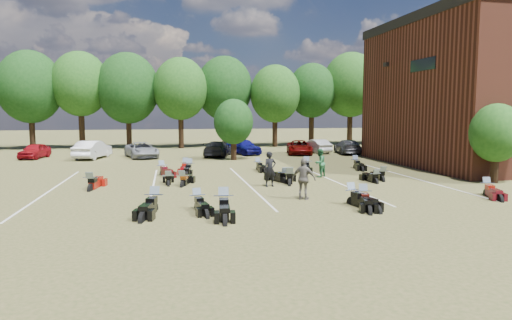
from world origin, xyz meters
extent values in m
plane|color=brown|center=(0.00, 0.00, 0.00)|extent=(160.00, 160.00, 0.00)
imported|color=maroon|center=(-18.21, 19.68, 0.64)|extent=(2.11, 3.94, 1.27)
imported|color=silver|center=(-13.42, 18.58, 0.76)|extent=(2.69, 4.85, 1.51)
imported|color=gray|center=(-9.46, 18.62, 0.66)|extent=(3.37, 5.14, 1.31)
imported|color=black|center=(-2.97, 18.52, 0.67)|extent=(3.20, 4.98, 1.34)
imported|color=#0C0C58|center=(-0.50, 19.94, 0.73)|extent=(3.18, 4.63, 1.46)
imported|color=beige|center=(6.56, 20.21, 0.64)|extent=(2.01, 4.08, 1.29)
imported|color=#5D0705|center=(4.57, 19.05, 0.64)|extent=(2.99, 4.92, 1.28)
imported|color=#37373C|center=(9.07, 18.65, 0.66)|extent=(2.51, 4.77, 1.32)
imported|color=black|center=(-1.97, 2.02, 0.92)|extent=(0.74, 0.56, 1.84)
imported|color=#246138|center=(1.71, 4.83, 0.86)|extent=(1.05, 1.02, 1.71)
imported|color=#5E5950|center=(-1.25, -1.72, 0.93)|extent=(1.15, 1.02, 1.87)
cube|color=black|center=(9.35, 12.00, 7.50)|extent=(0.30, 0.40, 0.30)
cube|color=black|center=(9.47, 7.00, 7.00)|extent=(0.06, 3.00, 0.80)
cylinder|color=black|center=(-21.00, 29.00, 2.04)|extent=(0.58, 0.58, 4.08)
ellipsoid|color=#1E4C19|center=(-21.00, 29.00, 6.33)|extent=(6.00, 6.00, 6.90)
cylinder|color=black|center=(-16.00, 29.00, 2.04)|extent=(0.58, 0.58, 4.08)
ellipsoid|color=#1E4C19|center=(-16.00, 29.00, 6.33)|extent=(6.00, 6.00, 6.90)
cylinder|color=black|center=(-11.00, 29.00, 2.04)|extent=(0.57, 0.58, 4.08)
ellipsoid|color=#1E4C19|center=(-11.00, 29.00, 6.33)|extent=(6.00, 6.00, 6.90)
cylinder|color=black|center=(-6.00, 29.00, 2.04)|extent=(0.57, 0.58, 4.08)
ellipsoid|color=#1E4C19|center=(-6.00, 29.00, 6.33)|extent=(6.00, 6.00, 6.90)
cylinder|color=black|center=(-1.00, 29.00, 2.04)|extent=(0.58, 0.58, 4.08)
ellipsoid|color=#1E4C19|center=(-1.00, 29.00, 6.33)|extent=(6.00, 6.00, 6.90)
cylinder|color=black|center=(4.00, 29.00, 2.04)|extent=(0.57, 0.58, 4.08)
ellipsoid|color=#1E4C19|center=(4.00, 29.00, 6.33)|extent=(6.00, 6.00, 6.90)
cylinder|color=black|center=(9.00, 29.00, 2.04)|extent=(0.57, 0.58, 4.08)
ellipsoid|color=#1E4C19|center=(9.00, 29.00, 6.33)|extent=(6.00, 6.00, 6.90)
cylinder|color=black|center=(14.00, 29.00, 2.04)|extent=(0.57, 0.58, 4.08)
ellipsoid|color=#1E4C19|center=(14.00, 29.00, 6.33)|extent=(6.00, 6.00, 6.90)
cylinder|color=black|center=(19.00, 29.00, 2.04)|extent=(0.58, 0.58, 4.08)
ellipsoid|color=#1E4C19|center=(19.00, 29.00, 6.33)|extent=(6.00, 6.00, 6.90)
cylinder|color=black|center=(24.00, 29.00, 2.04)|extent=(0.58, 0.58, 4.08)
ellipsoid|color=#1E4C19|center=(24.00, 29.00, 6.33)|extent=(6.00, 6.00, 6.90)
cylinder|color=black|center=(10.50, 1.00, 0.85)|extent=(0.24, 0.24, 1.71)
sphere|color=#1E4C19|center=(10.50, 1.00, 2.76)|extent=(2.80, 2.80, 2.80)
cylinder|color=black|center=(-2.00, 15.50, 0.95)|extent=(0.24, 0.24, 1.90)
sphere|color=#1E4C19|center=(-2.00, 15.50, 3.10)|extent=(3.20, 3.20, 3.20)
cube|color=silver|center=(-13.00, 3.00, 0.01)|extent=(0.10, 14.00, 0.01)
cube|color=silver|center=(-8.00, 3.00, 0.01)|extent=(0.10, 14.00, 0.01)
cube|color=silver|center=(-3.00, 3.00, 0.01)|extent=(0.10, 14.00, 0.01)
cube|color=silver|center=(2.00, 3.00, 0.01)|extent=(0.10, 14.00, 0.01)
cube|color=silver|center=(7.00, 3.00, 0.01)|extent=(0.10, 14.00, 0.01)
camera|label=1|loc=(-7.10, -21.07, 3.94)|focal=32.00mm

